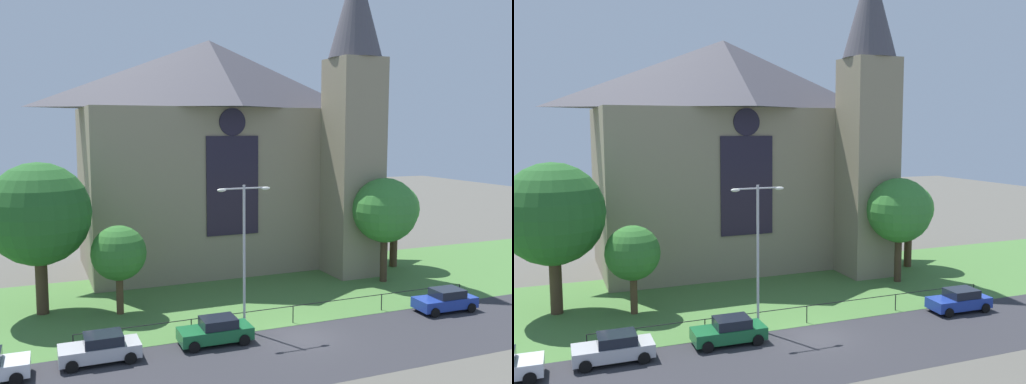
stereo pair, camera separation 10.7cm
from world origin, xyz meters
The scene contains 13 objects.
ground centered at (0.00, 10.00, 0.00)m, with size 160.00×160.00×0.00m, color #56544C.
road_asphalt centered at (0.00, -2.00, 0.00)m, with size 120.00×8.00×0.01m, color #2D2D33.
grass_verge centered at (0.00, 8.00, 0.00)m, with size 120.00×20.00×0.01m, color #477538.
church_building centered at (1.30, 19.22, 10.27)m, with size 23.20×16.20×26.00m.
iron_railing centered at (0.52, 2.50, 0.96)m, with size 26.76×0.07×1.13m.
tree_right_far centered at (15.29, 12.48, 5.20)m, with size 4.35×4.35×7.44m.
tree_right_near centered at (11.56, 8.60, 5.78)m, with size 5.16×5.16×8.40m.
tree_left_near centered at (-9.39, 8.46, 4.10)m, with size 3.65×3.65×5.96m.
tree_left_far centered at (-14.19, 10.42, 6.70)m, with size 6.81×6.81×10.14m.
streetlamp_near centered at (-2.83, 2.40, 5.64)m, with size 3.37×0.26×8.97m.
parked_car_silver centered at (-11.55, 0.93, 0.74)m, with size 4.22×2.05×1.51m.
parked_car_green centered at (-5.08, 1.08, 0.74)m, with size 4.23×2.08×1.51m.
parked_car_blue centered at (11.13, 0.78, 0.74)m, with size 4.25×2.13×1.51m.
Camera 1 is at (-14.70, -28.80, 12.36)m, focal length 39.62 mm.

